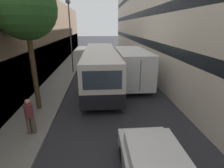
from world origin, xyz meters
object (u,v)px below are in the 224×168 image
at_px(panel_van, 99,52).
at_px(bus, 101,67).
at_px(pedestrian, 29,115).
at_px(street_lamp, 70,25).
at_px(box_truck, 130,64).
at_px(street_tree_left, 25,8).

bearing_deg(panel_van, bus, -89.44).
bearing_deg(bus, pedestrian, -114.71).
height_order(panel_van, street_lamp, street_lamp).
bearing_deg(street_lamp, panel_van, 70.15).
xyz_separation_m(box_truck, panel_van, (-2.72, 10.93, -0.54)).
xyz_separation_m(bus, pedestrian, (-3.34, -7.25, -0.54)).
bearing_deg(panel_van, street_tree_left, -102.86).
distance_m(panel_van, pedestrian, 19.20).
bearing_deg(pedestrian, street_tree_left, 100.55).
relative_size(box_truck, pedestrian, 5.09).
xyz_separation_m(panel_van, street_tree_left, (-3.72, -16.27, 4.62)).
bearing_deg(bus, panel_van, 90.56).
xyz_separation_m(panel_van, pedestrian, (-3.22, -18.92, -0.04)).
bearing_deg(box_truck, street_lamp, 149.84).
height_order(bus, street_tree_left, street_tree_left).
relative_size(box_truck, street_tree_left, 1.20).
xyz_separation_m(bus, street_tree_left, (-3.83, -4.60, 4.12)).
bearing_deg(box_truck, bus, -164.11).
relative_size(bus, box_truck, 1.33).
distance_m(bus, street_lamp, 5.96).
bearing_deg(pedestrian, bus, 65.29).
height_order(panel_van, pedestrian, panel_van).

